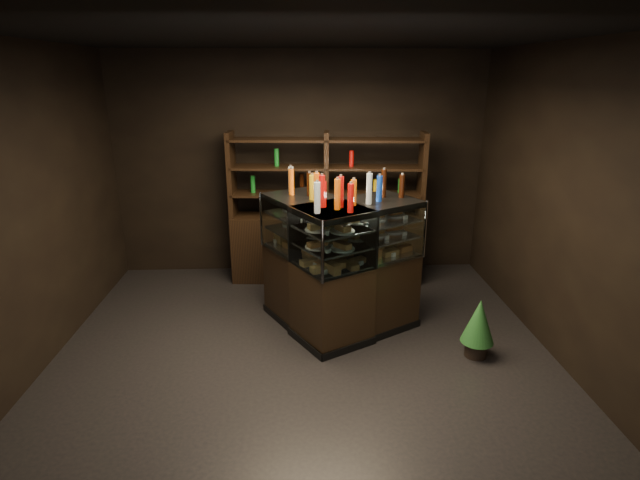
% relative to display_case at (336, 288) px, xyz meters
% --- Properties ---
extents(ground, '(5.00, 5.00, 0.00)m').
position_rel_display_case_xyz_m(ground, '(-0.36, -0.65, -0.49)').
color(ground, black).
rests_on(ground, ground).
extents(room_shell, '(5.02, 5.02, 3.01)m').
position_rel_display_case_xyz_m(room_shell, '(-0.36, -0.65, 1.45)').
color(room_shell, black).
rests_on(room_shell, ground).
extents(display_case, '(1.78, 1.49, 1.45)m').
position_rel_display_case_xyz_m(display_case, '(0.00, 0.00, 0.00)').
color(display_case, black).
rests_on(display_case, ground).
extents(food_display, '(1.39, 1.15, 0.45)m').
position_rel_display_case_xyz_m(food_display, '(-0.00, -0.00, 0.62)').
color(food_display, '#C37C46').
rests_on(food_display, display_case).
extents(bottles_top, '(1.22, 1.01, 0.30)m').
position_rel_display_case_xyz_m(bottles_top, '(0.00, 0.00, 1.10)').
color(bottles_top, '#B20C0A').
rests_on(bottles_top, display_case).
extents(potted_conifer, '(0.33, 0.33, 0.70)m').
position_rel_display_case_xyz_m(potted_conifer, '(1.36, -0.64, -0.09)').
color(potted_conifer, black).
rests_on(potted_conifer, ground).
extents(back_shelving, '(2.54, 0.59, 2.00)m').
position_rel_display_case_xyz_m(back_shelving, '(-0.02, 1.40, 0.12)').
color(back_shelving, black).
rests_on(back_shelving, ground).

